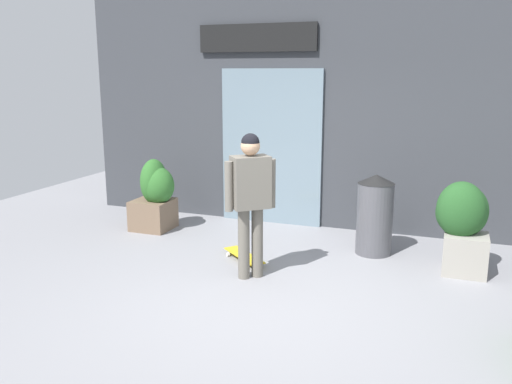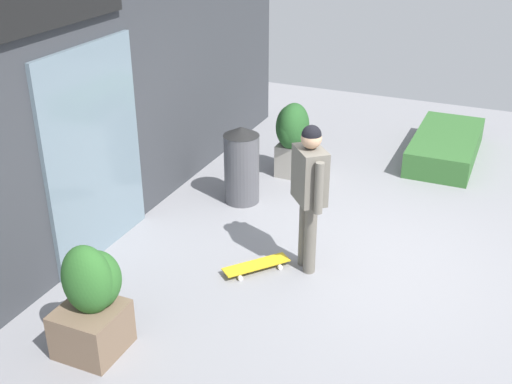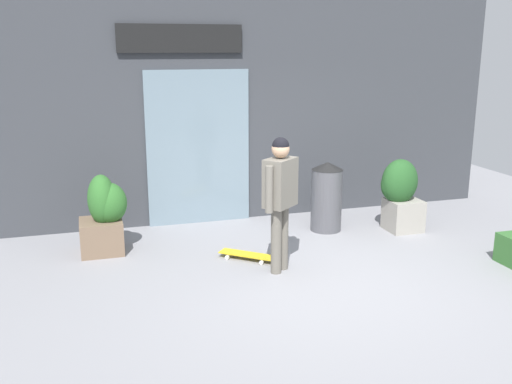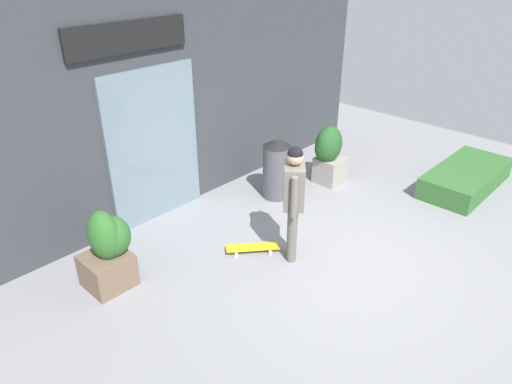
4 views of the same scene
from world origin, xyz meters
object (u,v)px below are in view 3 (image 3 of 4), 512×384
skateboard (247,255)px  trash_bin (327,196)px  planter_box_left (104,214)px  skateboarder (280,191)px  planter_box_right (400,190)px

skateboard → trash_bin: bearing=-110.0°
planter_box_left → trash_bin: size_ratio=1.02×
trash_bin → planter_box_left: bearing=-179.5°
skateboard → planter_box_left: bearing=14.8°
skateboard → planter_box_left: planter_box_left is taller
skateboarder → planter_box_right: size_ratio=1.52×
skateboard → planter_box_left: 1.96m
skateboard → trash_bin: size_ratio=0.67×
skateboarder → skateboard: skateboarder is taller
skateboarder → planter_box_right: skateboarder is taller
skateboarder → skateboard: size_ratio=2.38×
skateboard → planter_box_left: (-1.72, 0.81, 0.46)m
skateboarder → planter_box_left: bearing=16.7°
planter_box_left → planter_box_right: planter_box_right is taller
skateboarder → skateboard: 1.08m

